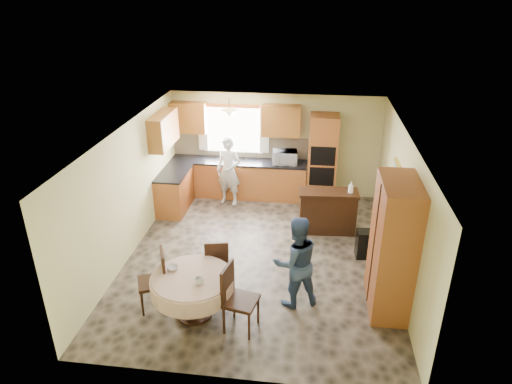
{
  "coord_description": "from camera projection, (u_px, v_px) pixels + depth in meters",
  "views": [
    {
      "loc": [
        0.88,
        -7.42,
        4.86
      ],
      "look_at": [
        -0.11,
        0.3,
        1.24
      ],
      "focal_mm": 32.0,
      "sensor_mm": 36.0,
      "label": 1
    }
  ],
  "objects": [
    {
      "name": "framed_picture",
      "position": [
        396.0,
        177.0,
        8.4
      ],
      "size": [
        0.06,
        0.64,
        0.53
      ],
      "color": "gold",
      "rests_on": "wall_right"
    },
    {
      "name": "floor",
      "position": [
        260.0,
        257.0,
        8.83
      ],
      "size": [
        5.0,
        6.0,
        0.01
      ],
      "primitive_type": "cube",
      "color": "#6B5B4B",
      "rests_on": "ground"
    },
    {
      "name": "cup_table",
      "position": [
        199.0,
        281.0,
        6.8
      ],
      "size": [
        0.15,
        0.15,
        0.1
      ],
      "primitive_type": "imported",
      "rotation": [
        0.0,
        0.0,
        -0.16
      ],
      "color": "#B2B2B2",
      "rests_on": "dining_table"
    },
    {
      "name": "ceiling",
      "position": [
        260.0,
        133.0,
        7.78
      ],
      "size": [
        5.0,
        6.0,
        0.01
      ],
      "primitive_type": "cube",
      "color": "white",
      "rests_on": "wall_back"
    },
    {
      "name": "wall_right",
      "position": [
        401.0,
        207.0,
        8.01
      ],
      "size": [
        0.02,
        6.0,
        2.5
      ],
      "primitive_type": "cube",
      "color": "#CDC983",
      "rests_on": "floor"
    },
    {
      "name": "chair_back",
      "position": [
        217.0,
        261.0,
        7.73
      ],
      "size": [
        0.5,
        0.5,
        0.96
      ],
      "rotation": [
        0.0,
        0.0,
        3.36
      ],
      "color": "#361D0E",
      "rests_on": "floor"
    },
    {
      "name": "wall_left",
      "position": [
        128.0,
        191.0,
        8.59
      ],
      "size": [
        0.02,
        6.0,
        2.5
      ],
      "primitive_type": "cube",
      "color": "#CDC983",
      "rests_on": "floor"
    },
    {
      "name": "wall_back",
      "position": [
        275.0,
        145.0,
        11.0
      ],
      "size": [
        5.0,
        0.02,
        2.5
      ],
      "primitive_type": "cube",
      "color": "#CDC983",
      "rests_on": "floor"
    },
    {
      "name": "curtain_right",
      "position": [
        264.0,
        130.0,
        10.8
      ],
      "size": [
        0.22,
        0.02,
        1.15
      ],
      "primitive_type": "cube",
      "color": "white",
      "rests_on": "wall_back"
    },
    {
      "name": "wall_front",
      "position": [
        231.0,
        304.0,
        5.6
      ],
      "size": [
        5.0,
        0.02,
        2.5
      ],
      "primitive_type": "cube",
      "color": "#CDC983",
      "rests_on": "floor"
    },
    {
      "name": "oven_tower",
      "position": [
        322.0,
        159.0,
        10.67
      ],
      "size": [
        0.66,
        0.62,
        2.12
      ],
      "primitive_type": "cube",
      "color": "#CE7736",
      "rests_on": "floor"
    },
    {
      "name": "person_sink",
      "position": [
        229.0,
        171.0,
        10.65
      ],
      "size": [
        0.67,
        0.51,
        1.64
      ],
      "primitive_type": "imported",
      "rotation": [
        0.0,
        0.0,
        -0.22
      ],
      "color": "silver",
      "rests_on": "floor"
    },
    {
      "name": "curtain_left",
      "position": [
        202.0,
        127.0,
        10.97
      ],
      "size": [
        0.22,
        0.02,
        1.15
      ],
      "primitive_type": "cube",
      "color": "white",
      "rests_on": "wall_back"
    },
    {
      "name": "counter_left",
      "position": [
        173.0,
        173.0,
        10.32
      ],
      "size": [
        0.64,
        1.2,
        0.04
      ],
      "primitive_type": "cube",
      "color": "black",
      "rests_on": "base_cab_left"
    },
    {
      "name": "window",
      "position": [
        234.0,
        130.0,
        10.95
      ],
      "size": [
        1.4,
        0.03,
        1.1
      ],
      "primitive_type": "cube",
      "color": "white",
      "rests_on": "wall_back"
    },
    {
      "name": "wall_cab_right",
      "position": [
        281.0,
        121.0,
        10.56
      ],
      "size": [
        0.9,
        0.33,
        0.72
      ],
      "primitive_type": "cube",
      "color": "#B3652C",
      "rests_on": "wall_back"
    },
    {
      "name": "cupboard",
      "position": [
        393.0,
        247.0,
        7.07
      ],
      "size": [
        0.58,
        1.16,
        2.21
      ],
      "primitive_type": "cube",
      "color": "#CE7736",
      "rests_on": "floor"
    },
    {
      "name": "space_heater",
      "position": [
        367.0,
        244.0,
        8.73
      ],
      "size": [
        0.43,
        0.32,
        0.55
      ],
      "primitive_type": "cube",
      "rotation": [
        0.0,
        0.0,
        0.09
      ],
      "color": "black",
      "rests_on": "floor"
    },
    {
      "name": "bowl_table",
      "position": [
        173.0,
        268.0,
        7.15
      ],
      "size": [
        0.2,
        0.2,
        0.06
      ],
      "primitive_type": "imported",
      "rotation": [
        0.0,
        0.0,
        -0.14
      ],
      "color": "#B2B2B2",
      "rests_on": "dining_table"
    },
    {
      "name": "backsplash",
      "position": [
        240.0,
        147.0,
        11.12
      ],
      "size": [
        3.3,
        0.02,
        0.55
      ],
      "primitive_type": "cube",
      "color": "tan",
      "rests_on": "wall_back"
    },
    {
      "name": "microwave",
      "position": [
        285.0,
        157.0,
        10.73
      ],
      "size": [
        0.61,
        0.44,
        0.32
      ],
      "primitive_type": "imported",
      "rotation": [
        0.0,
        0.0,
        0.08
      ],
      "color": "silver",
      "rests_on": "counter_back"
    },
    {
      "name": "dining_table",
      "position": [
        193.0,
        285.0,
        7.07
      ],
      "size": [
        1.3,
        1.3,
        0.74
      ],
      "color": "#361D0E",
      "rests_on": "floor"
    },
    {
      "name": "bowl_sideboard",
      "position": [
        320.0,
        192.0,
        9.4
      ],
      "size": [
        0.26,
        0.26,
        0.05
      ],
      "primitive_type": "imported",
      "rotation": [
        0.0,
        0.0,
        -0.25
      ],
      "color": "#B2B2B2",
      "rests_on": "sideboard"
    },
    {
      "name": "wall_cab_left",
      "position": [
        189.0,
        117.0,
        10.81
      ],
      "size": [
        0.85,
        0.33,
        0.72
      ],
      "primitive_type": "cube",
      "color": "#B3652C",
      "rests_on": "wall_back"
    },
    {
      "name": "sideboard",
      "position": [
        327.0,
        213.0,
        9.57
      ],
      "size": [
        1.25,
        0.58,
        0.87
      ],
      "primitive_type": "cube",
      "rotation": [
        0.0,
        0.0,
        0.07
      ],
      "color": "#361D0E",
      "rests_on": "floor"
    },
    {
      "name": "chair_left",
      "position": [
        157.0,
        277.0,
        7.28
      ],
      "size": [
        0.58,
        0.58,
        1.02
      ],
      "rotation": [
        0.0,
        0.0,
        -1.16
      ],
      "color": "#361D0E",
      "rests_on": "floor"
    },
    {
      "name": "base_cab_left",
      "position": [
        175.0,
        191.0,
        10.52
      ],
      "size": [
        0.6,
        1.2,
        0.88
      ],
      "primitive_type": "cube",
      "color": "#CE7736",
      "rests_on": "floor"
    },
    {
      "name": "oven_upper",
      "position": [
        323.0,
        156.0,
        10.31
      ],
      "size": [
        0.56,
        0.01,
        0.45
      ],
      "primitive_type": "cube",
      "color": "black",
      "rests_on": "oven_tower"
    },
    {
      "name": "chair_right",
      "position": [
        235.0,
        295.0,
        6.81
      ],
      "size": [
        0.56,
        0.56,
        1.09
      ],
      "rotation": [
        0.0,
        0.0,
        1.36
      ],
      "color": "#361D0E",
      "rests_on": "floor"
    },
    {
      "name": "person_dining",
      "position": [
        296.0,
        262.0,
        7.25
      ],
      "size": [
        0.94,
        0.84,
        1.58
      ],
      "primitive_type": "imported",
      "rotation": [
        0.0,
        0.0,
        3.52
      ],
      "color": "navy",
      "rests_on": "floor"
    },
    {
      "name": "wall_cab_side",
      "position": [
        164.0,
        130.0,
        9.91
      ],
      "size": [
        0.33,
        1.2,
        0.72
      ],
      "primitive_type": "cube",
      "color": "#B3652C",
      "rests_on": "wall_left"
    },
    {
      "name": "base_cab_back",
      "position": [
        239.0,
        179.0,
        11.17
      ],
      "size": [
        3.3,
        0.6,
        0.88
      ],
      "primitive_type": "cube",
      "color": "#CE7736",
      "rests_on": "floor"
    },
    {
      "name": "bottle_sideboard",
      "position": [
        351.0,
        188.0,
        9.27
      ],
      "size": [
        0.12,
        0.12,
        0.29
      ],
      "primitive_type": "imported",
      "rotation": [
        0.0,
        0.0,
        0.04
      ],
      "color": "silver",
      "rests_on": "sideboard"
    },
    {
      "name": "pendant",
      "position": [
        229.0,
        114.0,
        10.3
      ],
      "size": [
        0.36,
        0.36,
        0.18
      ],
      "primitive_type": "cone",
      "rotation": [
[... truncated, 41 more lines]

